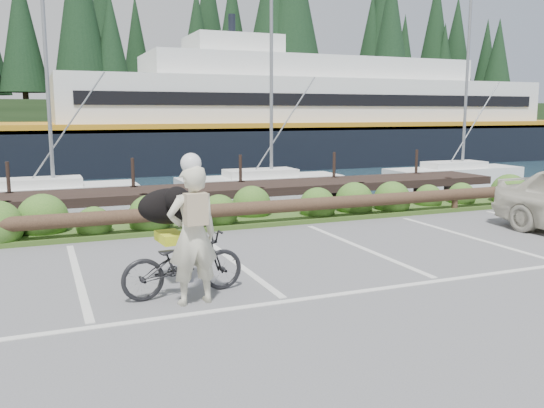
{
  "coord_description": "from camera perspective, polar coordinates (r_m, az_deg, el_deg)",
  "views": [
    {
      "loc": [
        -3.09,
        -7.38,
        2.59
      ],
      "look_at": [
        0.43,
        1.22,
        1.1
      ],
      "focal_mm": 38.0,
      "sensor_mm": 36.0,
      "label": 1
    }
  ],
  "objects": [
    {
      "name": "dog",
      "position": [
        8.68,
        -10.13,
        -0.21
      ],
      "size": [
        0.54,
        0.97,
        0.54
      ],
      "primitive_type": "ellipsoid",
      "rotation": [
        0.0,
        0.0,
        1.66
      ],
      "color": "black",
      "rests_on": "bicycle"
    },
    {
      "name": "ground",
      "position": [
        8.41,
        0.44,
        -8.83
      ],
      "size": [
        72.0,
        72.0,
        0.0
      ],
      "primitive_type": "plane",
      "color": "#5D5D5F"
    },
    {
      "name": "bicycle",
      "position": [
        8.3,
        -8.78,
        -5.8
      ],
      "size": [
        1.83,
        0.79,
        0.94
      ],
      "primitive_type": "imported",
      "rotation": [
        0.0,
        0.0,
        1.66
      ],
      "color": "black",
      "rests_on": "ground"
    },
    {
      "name": "vegetation_strip",
      "position": [
        13.3,
        -8.41,
        -2.01
      ],
      "size": [
        34.0,
        1.6,
        0.1
      ],
      "primitive_type": "cube",
      "color": "#3D5B21",
      "rests_on": "ground"
    },
    {
      "name": "log_rail",
      "position": [
        12.64,
        -7.64,
        -2.8
      ],
      "size": [
        32.0,
        0.3,
        0.6
      ],
      "primitive_type": null,
      "color": "#443021",
      "rests_on": "ground"
    },
    {
      "name": "harbor_backdrop",
      "position": [
        85.91,
        -20.05,
        6.82
      ],
      "size": [
        170.0,
        160.0,
        30.0
      ],
      "color": "#1A323F",
      "rests_on": "ground"
    },
    {
      "name": "cyclist",
      "position": [
        7.81,
        -7.88,
        -3.09
      ],
      "size": [
        0.73,
        0.52,
        1.9
      ],
      "primitive_type": "imported",
      "rotation": [
        0.0,
        0.0,
        3.24
      ],
      "color": "beige",
      "rests_on": "ground"
    }
  ]
}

